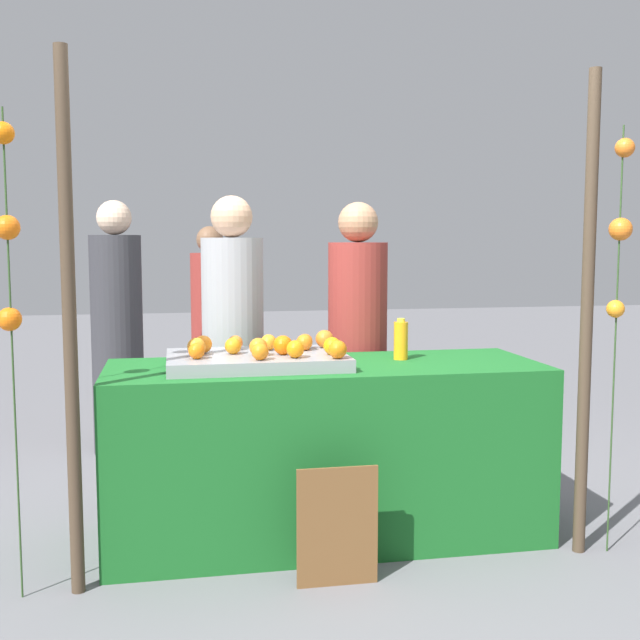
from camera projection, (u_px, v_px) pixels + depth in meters
name	position (u px, v px, depth m)	size (l,w,h in m)	color
ground_plane	(326.00, 535.00, 3.81)	(24.00, 24.00, 0.00)	slate
stall_counter	(326.00, 451.00, 3.77)	(2.09, 0.75, 0.85)	#196023
orange_tray	(257.00, 360.00, 3.65)	(0.84, 0.55, 0.06)	gray
orange_0	(269.00, 342.00, 3.77)	(0.08, 0.08, 0.08)	orange
orange_1	(258.00, 347.00, 3.59)	(0.08, 0.08, 0.08)	orange
orange_2	(235.00, 343.00, 3.78)	(0.07, 0.07, 0.07)	orange
orange_3	(304.00, 342.00, 3.77)	(0.08, 0.08, 0.08)	orange
orange_4	(338.00, 349.00, 3.50)	(0.08, 0.08, 0.08)	orange
orange_5	(203.00, 344.00, 3.67)	(0.09, 0.09, 0.09)	orange
orange_6	(233.00, 346.00, 3.64)	(0.08, 0.08, 0.08)	orange
orange_7	(283.00, 345.00, 3.62)	(0.09, 0.09, 0.09)	orange
orange_8	(295.00, 349.00, 3.52)	(0.08, 0.08, 0.08)	orange
orange_9	(260.00, 352.00, 3.46)	(0.08, 0.08, 0.08)	orange
orange_10	(332.00, 346.00, 3.62)	(0.08, 0.08, 0.08)	orange
orange_11	(305.00, 341.00, 3.83)	(0.07, 0.07, 0.07)	orange
orange_12	(325.00, 339.00, 3.86)	(0.09, 0.09, 0.09)	orange
orange_13	(196.00, 347.00, 3.59)	(0.09, 0.09, 0.09)	orange
orange_14	(197.00, 351.00, 3.49)	(0.07, 0.07, 0.07)	orange
juice_bottle	(401.00, 340.00, 3.87)	(0.07, 0.07, 0.21)	orange
chalkboard_sign	(337.00, 527.00, 3.24)	(0.35, 0.03, 0.52)	brown
vendor_left	(233.00, 360.00, 4.27)	(0.34, 0.34, 1.69)	#99999E
vendor_right	(357.00, 360.00, 4.37)	(0.33, 0.33, 1.66)	maroon
crowd_person_0	(211.00, 332.00, 6.12)	(0.31, 0.31, 1.56)	maroon
crowd_person_1	(117.00, 337.00, 5.23)	(0.34, 0.34, 1.71)	#333338
canopy_post_left	(70.00, 328.00, 3.08)	(0.06, 0.06, 2.20)	#473828
canopy_post_right	(587.00, 317.00, 3.50)	(0.06, 0.06, 2.20)	#473828
garland_strand_left	(7.00, 241.00, 3.00)	(0.10, 0.10, 1.96)	#2D4C23
garland_strand_right	(620.00, 231.00, 3.46)	(0.11, 0.10, 1.96)	#2D4C23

